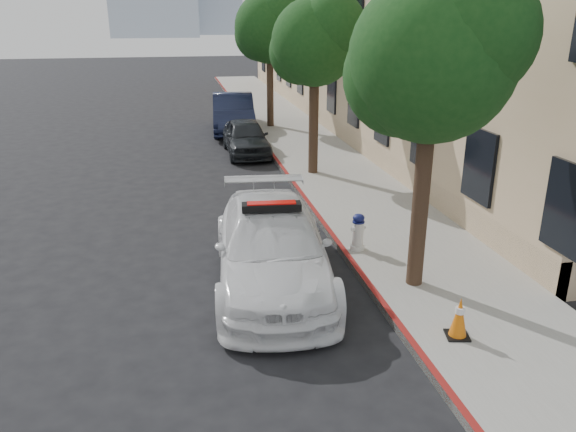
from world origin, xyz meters
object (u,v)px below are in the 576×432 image
(police_car, at_px, (272,247))
(parked_car_mid, at_px, (246,137))
(fire_hydrant, at_px, (358,232))
(parked_car_far, at_px, (233,113))
(traffic_cone, at_px, (459,317))

(police_car, xyz_separation_m, parked_car_mid, (0.88, 10.64, -0.12))
(parked_car_mid, height_order, fire_hydrant, parked_car_mid)
(police_car, distance_m, parked_car_far, 14.96)
(parked_car_mid, bearing_deg, traffic_cone, -83.49)
(fire_hydrant, bearing_deg, police_car, -170.13)
(parked_car_far, bearing_deg, fire_hydrant, -80.83)
(fire_hydrant, relative_size, traffic_cone, 1.19)
(parked_car_far, bearing_deg, police_car, -88.91)
(parked_car_mid, height_order, traffic_cone, parked_car_mid)
(parked_car_far, relative_size, fire_hydrant, 6.13)
(parked_car_far, bearing_deg, parked_car_mid, -85.53)
(police_car, distance_m, parked_car_mid, 10.67)
(police_car, height_order, fire_hydrant, police_car)
(traffic_cone, bearing_deg, police_car, 132.72)
(police_car, height_order, parked_car_mid, police_car)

